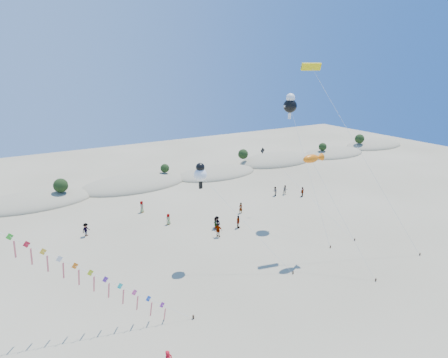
% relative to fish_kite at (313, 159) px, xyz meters
% --- Properties ---
extents(ground, '(160.00, 160.00, 0.00)m').
position_rel_fish_kite_xyz_m(ground, '(-9.35, -11.15, -11.05)').
color(ground, gray).
rests_on(ground, ground).
extents(dune_ridge, '(145.30, 11.49, 5.57)m').
position_rel_fish_kite_xyz_m(dune_ridge, '(-8.29, 33.99, -10.94)').
color(dune_ridge, gray).
rests_on(dune_ridge, ground).
extents(fish_kite, '(3.36, 8.30, 11.54)m').
position_rel_fish_kite_xyz_m(fish_kite, '(0.00, 0.00, 0.00)').
color(fish_kite, '#3F2D1E').
rests_on(fish_kite, ground).
extents(cartoon_kite_low, '(7.42, 8.04, 10.98)m').
position_rel_fish_kite_xyz_m(cartoon_kite_low, '(-10.86, 4.68, -1.20)').
color(cartoon_kite_low, '#3F2D1E').
rests_on(cartoon_kite_low, ground).
extents(cartoon_kite_high, '(2.11, 10.65, 17.00)m').
position_rel_fish_kite_xyz_m(cartoon_kite_high, '(4.37, 9.29, 4.54)').
color(cartoon_kite_high, '#3F2D1E').
rests_on(cartoon_kite_high, ground).
extents(parafoil_kite, '(9.98, 10.59, 20.68)m').
position_rel_fish_kite_xyz_m(parafoil_kite, '(2.07, 3.05, 8.81)').
color(parafoil_kite, '#3F2D1E').
rests_on(parafoil_kite, ground).
extents(dark_kite, '(4.54, 14.02, 9.41)m').
position_rel_fish_kite_xyz_m(dark_kite, '(4.44, 8.87, -4.90)').
color(dark_kite, '#3F2D1E').
rests_on(dark_kite, ground).
extents(beachgoers, '(34.18, 13.62, 1.83)m').
position_rel_fish_kite_xyz_m(beachgoers, '(-4.48, 14.01, -10.22)').
color(beachgoers, slate).
rests_on(beachgoers, ground).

